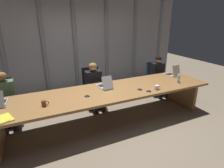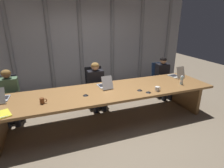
% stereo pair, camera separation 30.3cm
% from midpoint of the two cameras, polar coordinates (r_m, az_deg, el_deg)
% --- Properties ---
extents(ground_plane, '(13.91, 13.91, 0.00)m').
position_cam_midpoint_polar(ground_plane, '(4.16, -3.24, -11.50)').
color(ground_plane, '#7F705B').
extents(conference_table, '(4.65, 1.12, 0.73)m').
position_cam_midpoint_polar(conference_table, '(3.88, -3.42, -3.88)').
color(conference_table, olive).
rests_on(conference_table, ground_plane).
extents(curtain_backdrop, '(6.95, 0.17, 2.98)m').
position_cam_midpoint_polar(curtain_backdrop, '(5.73, -12.21, 12.70)').
color(curtain_backdrop, '#9999A0').
rests_on(curtain_backdrop, ground_plane).
extents(laptop_left_mid, '(0.28, 0.44, 0.29)m').
position_cam_midpoint_polar(laptop_left_mid, '(4.00, -4.54, -0.36)').
color(laptop_left_mid, '#BCBCC1').
rests_on(laptop_left_mid, conference_table).
extents(laptop_center, '(0.26, 0.42, 0.30)m').
position_cam_midpoint_polar(laptop_center, '(5.02, 16.58, 3.15)').
color(laptop_center, beige).
rests_on(laptop_center, conference_table).
extents(office_chair_left_end, '(0.60, 0.61, 0.96)m').
position_cam_midpoint_polar(office_chair_left_end, '(4.65, -31.77, -6.12)').
color(office_chair_left_end, '#2D2D38').
rests_on(office_chair_left_end, ground_plane).
extents(office_chair_left_mid, '(0.60, 0.60, 0.98)m').
position_cam_midpoint_polar(office_chair_left_mid, '(4.77, -7.79, -2.42)').
color(office_chair_left_mid, black).
rests_on(office_chair_left_mid, ground_plane).
extents(office_chair_center, '(0.60, 0.60, 0.93)m').
position_cam_midpoint_polar(office_chair_center, '(5.64, 11.85, 0.73)').
color(office_chair_center, navy).
rests_on(office_chair_center, ground_plane).
extents(person_left_end, '(0.39, 0.55, 1.15)m').
position_cam_midpoint_polar(person_left_end, '(4.39, -32.10, -3.42)').
color(person_left_end, '#4C6B4C').
rests_on(person_left_end, ground_plane).
extents(person_left_mid, '(0.40, 0.55, 1.15)m').
position_cam_midpoint_polar(person_left_mid, '(4.52, -7.39, 0.29)').
color(person_left_mid, black).
rests_on(person_left_mid, ground_plane).
extents(person_center, '(0.39, 0.56, 1.13)m').
position_cam_midpoint_polar(person_center, '(5.41, 12.89, 3.07)').
color(person_center, black).
rests_on(person_center, ground_plane).
extents(water_bottle_primary, '(0.07, 0.07, 0.21)m').
position_cam_midpoint_polar(water_bottle_primary, '(4.51, 18.27, 1.59)').
color(water_bottle_primary, silver).
rests_on(water_bottle_primary, conference_table).
extents(coffee_mug_near, '(0.14, 0.09, 0.09)m').
position_cam_midpoint_polar(coffee_mug_near, '(3.96, 11.71, -1.09)').
color(coffee_mug_near, white).
rests_on(coffee_mug_near, conference_table).
extents(coffee_mug_far, '(0.13, 0.08, 0.11)m').
position_cam_midpoint_polar(coffee_mug_far, '(3.43, -22.86, -5.61)').
color(coffee_mug_far, brown).
rests_on(coffee_mug_far, conference_table).
extents(conference_mic_left_side, '(0.11, 0.11, 0.03)m').
position_cam_midpoint_polar(conference_mic_left_side, '(3.83, 9.20, -2.10)').
color(conference_mic_left_side, black).
rests_on(conference_mic_left_side, conference_table).
extents(conference_mic_middle, '(0.11, 0.11, 0.03)m').
position_cam_midpoint_polar(conference_mic_middle, '(3.60, -10.20, -3.62)').
color(conference_mic_middle, black).
rests_on(conference_mic_middle, conference_table).
extents(conference_mic_right_side, '(0.11, 0.11, 0.03)m').
position_cam_midpoint_polar(conference_mic_right_side, '(3.90, 6.49, -1.57)').
color(conference_mic_right_side, black).
rests_on(conference_mic_right_side, conference_table).
extents(spiral_notepad, '(0.31, 0.36, 0.03)m').
position_cam_midpoint_polar(spiral_notepad, '(3.31, -33.03, -9.16)').
color(spiral_notepad, yellow).
rests_on(spiral_notepad, conference_table).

